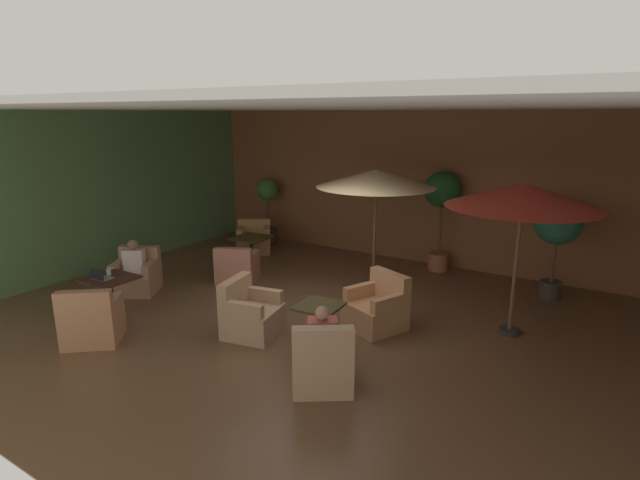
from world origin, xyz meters
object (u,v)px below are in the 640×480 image
(cafe_table_mid_center, at_px, (251,244))
(armchair_mid_center_east, at_px, (254,240))
(armchair_front_right_north, at_px, (250,315))
(armchair_front_right_east, at_px, (322,363))
(patio_umbrella_tall_red, at_px, (523,196))
(cafe_table_front_right, at_px, (319,315))
(patron_blue_shirt, at_px, (322,333))
(potted_tree_left_corner, at_px, (557,227))
(open_laptop, at_px, (100,276))
(armchair_mid_center_north, at_px, (237,268))
(potted_tree_mid_left, at_px, (442,200))
(armchair_front_left_east, at_px, (137,276))
(armchair_front_left_north, at_px, (92,322))
(armchair_front_right_south, at_px, (377,309))
(patron_by_window, at_px, (134,258))
(patio_umbrella_center_beige, at_px, (376,179))
(potted_tree_mid_right, at_px, (268,203))
(iced_drink_cup, at_px, (109,272))
(cafe_table_front_left, at_px, (111,285))

(cafe_table_mid_center, distance_m, armchair_mid_center_east, 1.15)
(armchair_front_right_north, distance_m, armchair_front_right_east, 1.92)
(patio_umbrella_tall_red, bearing_deg, cafe_table_front_right, -139.21)
(patron_blue_shirt, bearing_deg, armchair_mid_center_east, 137.29)
(patio_umbrella_tall_red, height_order, potted_tree_left_corner, patio_umbrella_tall_red)
(patron_blue_shirt, xyz_separation_m, open_laptop, (-4.39, -0.10, -0.01))
(cafe_table_mid_center, xyz_separation_m, armchair_mid_center_north, (0.48, -1.03, -0.22))
(armchair_front_right_north, height_order, patron_blue_shirt, patron_blue_shirt)
(patio_umbrella_tall_red, bearing_deg, potted_tree_mid_left, 128.88)
(armchair_front_left_east, bearing_deg, open_laptop, -64.92)
(armchair_front_left_north, distance_m, armchair_front_right_south, 4.41)
(armchair_mid_center_north, xyz_separation_m, patio_umbrella_tall_red, (5.34, 0.38, 1.91))
(armchair_front_left_east, xyz_separation_m, patron_by_window, (0.02, -0.04, 0.38))
(cafe_table_mid_center, relative_size, patio_umbrella_center_beige, 0.35)
(armchair_mid_center_north, bearing_deg, armchair_front_right_south, -8.87)
(cafe_table_mid_center, height_order, potted_tree_mid_left, potted_tree_mid_left)
(cafe_table_front_right, xyz_separation_m, potted_tree_mid_right, (-4.44, 4.45, 0.59))
(armchair_front_right_south, bearing_deg, armchair_front_left_north, -140.59)
(potted_tree_mid_left, bearing_deg, patio_umbrella_center_beige, -114.24)
(cafe_table_front_right, xyz_separation_m, armchair_front_right_south, (0.44, 1.07, -0.18))
(potted_tree_mid_left, relative_size, patron_by_window, 3.41)
(armchair_front_right_north, xyz_separation_m, iced_drink_cup, (-2.70, -0.56, 0.39))
(potted_tree_mid_left, bearing_deg, armchair_mid_center_east, -166.90)
(cafe_table_mid_center, bearing_deg, potted_tree_mid_right, 117.11)
(armchair_front_right_south, xyz_separation_m, iced_drink_cup, (-4.27, -1.86, 0.39))
(armchair_front_left_east, distance_m, armchair_front_right_north, 3.16)
(potted_tree_left_corner, height_order, patron_blue_shirt, potted_tree_left_corner)
(cafe_table_mid_center, distance_m, patio_umbrella_center_beige, 3.42)
(patio_umbrella_tall_red, bearing_deg, armchair_front_right_south, -153.70)
(cafe_table_front_left, height_order, armchair_front_right_south, armchair_front_right_south)
(cafe_table_front_left, bearing_deg, armchair_front_right_south, 25.18)
(armchair_front_left_north, distance_m, cafe_table_front_right, 3.44)
(armchair_mid_center_north, bearing_deg, open_laptop, -105.46)
(open_laptop, bearing_deg, armchair_front_left_north, -42.35)
(potted_tree_mid_right, bearing_deg, armchair_front_right_east, -46.64)
(armchair_front_left_north, distance_m, potted_tree_mid_left, 7.18)
(armchair_front_left_east, xyz_separation_m, patio_umbrella_tall_red, (6.58, 1.91, 1.89))
(armchair_front_right_north, relative_size, patron_blue_shirt, 1.48)
(armchair_mid_center_east, height_order, potted_tree_mid_right, potted_tree_mid_right)
(cafe_table_front_left, height_order, potted_tree_mid_left, potted_tree_mid_left)
(cafe_table_front_right, relative_size, patron_blue_shirt, 1.07)
(armchair_mid_center_east, bearing_deg, open_laptop, -84.49)
(armchair_front_left_north, bearing_deg, iced_drink_cup, 132.62)
(armchair_mid_center_north, relative_size, patron_blue_shirt, 1.66)
(armchair_mid_center_east, bearing_deg, patron_blue_shirt, -42.71)
(armchair_mid_center_east, xyz_separation_m, open_laptop, (0.44, -4.55, 0.41))
(patio_umbrella_tall_red, xyz_separation_m, iced_drink_cup, (-6.14, -2.78, -1.49))
(patron_blue_shirt, height_order, open_laptop, patron_blue_shirt)
(patio_umbrella_center_beige, xyz_separation_m, potted_tree_left_corner, (3.14, 1.12, -0.79))
(potted_tree_mid_right, bearing_deg, armchair_front_right_south, -34.71)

